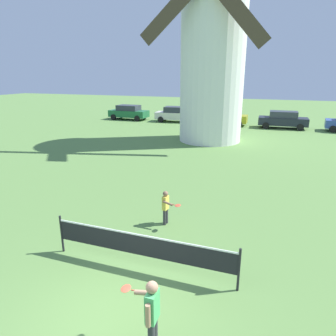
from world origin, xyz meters
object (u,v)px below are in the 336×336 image
Objects in this scene: player_far at (166,206)px; player_near at (151,312)px; parked_car_mustard at (226,117)px; parked_car_black at (283,119)px; windmill at (213,38)px; tennis_net at (141,245)px; parked_car_green at (129,112)px; parked_car_cream at (176,114)px.

player_near is at bearing -72.97° from player_far.
parked_car_black is at bearing -0.69° from parked_car_mustard.
parked_car_mustard is (-3.09, 26.09, -0.01)m from player_near.
windmill is at bearing 99.21° from player_near.
player_far is (-1.43, 4.66, -0.15)m from player_near.
tennis_net is 4.20× the size of player_far.
parked_car_green and parked_car_mustard have the same top height.
parked_car_black is (2.19, 26.03, -0.01)m from player_near.
player_near is at bearing -80.79° from windmill.
tennis_net is 24.05m from parked_car_mustard.
tennis_net is 2.54m from player_far.
parked_car_mustard is at bearing 94.43° from player_far.
parked_car_green is 15.91m from parked_car_black.
windmill is 3.01× the size of tennis_net.
parked_car_cream is (5.43, 0.17, -0.00)m from parked_car_green.
parked_car_cream reaches higher than player_far.
player_far is 22.90m from parked_car_cream.
parked_car_cream is (-6.87, 21.84, 0.14)m from player_far.
tennis_net is 1.19× the size of parked_car_mustard.
parked_car_green is at bearing 178.74° from parked_car_mustard.
parked_car_black is at bearing 80.40° from player_far.
parked_car_cream is 10.50m from parked_car_black.
player_far is at bearing -60.43° from parked_car_green.
parked_car_green is (-12.30, 21.67, 0.14)m from player_far.
windmill reaches higher than player_far.
windmill reaches higher than parked_car_black.
player_near is 0.34× the size of parked_car_green.
tennis_net is at bearing 118.84° from player_near.
tennis_net is at bearing -73.70° from parked_car_cream.
parked_car_mustard is at bearing 96.75° from player_near.
parked_car_green reaches higher than tennis_net.
windmill reaches higher than tennis_net.
parked_car_cream is at bearing 123.49° from windmill.
player_far is 0.27× the size of parked_car_cream.
tennis_net is 27.26m from parked_car_green.
parked_car_cream is (-5.30, 8.01, -6.35)m from windmill.
windmill is at bearing -89.31° from parked_car_mustard.
parked_car_green reaches higher than player_far.
windmill is 3.45× the size of parked_car_green.
parked_car_black is (3.61, 21.37, 0.14)m from player_far.
windmill is at bearing -124.47° from parked_car_black.
parked_car_mustard reaches higher than player_near.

